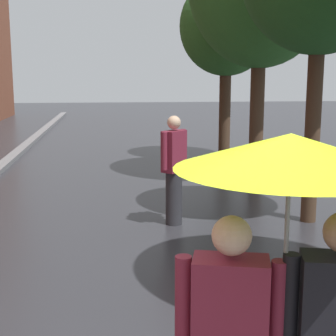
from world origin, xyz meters
TOP-DOWN VIEW (x-y plane):
  - street_tree_3 at (2.70, 11.60)m, footprint 2.53×2.53m
  - couple_under_umbrella at (0.47, 0.15)m, footprint 1.17×1.17m
  - pedestrian_walking_midground at (0.54, 5.49)m, footprint 0.43×0.46m

SIDE VIEW (x-z plane):
  - pedestrian_walking_midground at x=0.54m, z-range 0.02..1.74m
  - couple_under_umbrella at x=0.47m, z-range 0.37..2.44m
  - street_tree_3 at x=2.70m, z-range 1.11..6.04m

